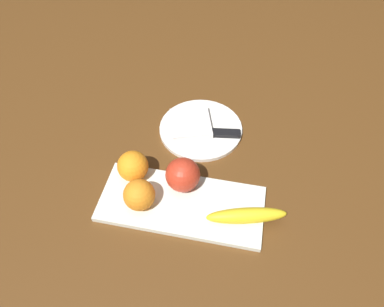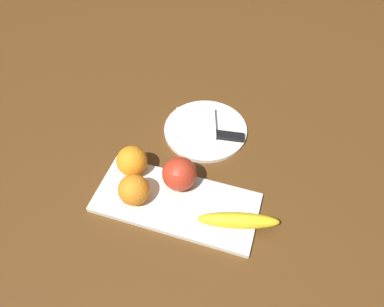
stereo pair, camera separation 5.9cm
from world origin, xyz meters
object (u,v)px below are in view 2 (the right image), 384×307
Objects in this scene: fruit_tray at (176,203)px; knife at (221,135)px; banana at (238,220)px; dinner_plate at (206,130)px; apple at (179,174)px; folded_napkin at (196,124)px; orange_near_banana at (134,190)px; orange_near_apple at (132,161)px.

knife is (-0.05, -0.22, 0.01)m from fruit_tray.
dinner_plate is at bearing 105.01° from banana.
folded_napkin is (0.02, -0.19, -0.03)m from apple.
knife is (-0.07, 0.02, -0.00)m from folded_napkin.
apple is at bearing 65.49° from knife.
fruit_tray is 4.65× the size of apple.
orange_near_banana is 0.65× the size of folded_napkin.
fruit_tray is at bearing 96.57° from folded_napkin.
orange_near_apple is at bearing 62.76° from folded_napkin.
orange_near_banana is at bearing 39.90° from apple.
apple is at bearing 96.27° from folded_napkin.
apple is 0.73× the size of folded_napkin.
dinner_plate is at bearing -91.92° from apple.
banana is 0.30m from dinner_plate.
orange_near_apple is at bearing -22.18° from fruit_tray.
banana is at bearing -178.63° from orange_near_banana.
knife is at bearing 97.92° from banana.
knife is (-0.05, -0.18, -0.04)m from apple.
banana is at bearing 173.90° from fruit_tray.
orange_near_apple is (0.13, -0.05, 0.04)m from fruit_tray.
apple is 0.44× the size of knife.
orange_near_banana is (0.09, 0.02, 0.04)m from fruit_tray.
banana is at bearing 104.73° from knife.
knife is at bearing -134.81° from orange_near_apple.
dinner_plate is 2.05× the size of folded_napkin.
orange_near_apple reaches higher than fruit_tray.
orange_near_banana is 0.32× the size of dinner_plate.
apple is 0.20m from dinner_plate.
folded_napkin is at bearing -117.24° from orange_near_apple.
orange_near_apple reaches higher than folded_napkin.
dinner_plate is (0.15, -0.26, -0.03)m from banana.
dinner_plate is 0.03m from folded_napkin.
dinner_plate is at bearing 180.00° from folded_napkin.
folded_napkin is (0.17, -0.26, -0.01)m from banana.
orange_near_apple is 0.22m from folded_napkin.
apple is 0.36× the size of dinner_plate.
fruit_tray is 2.12× the size of banana.
banana reaches higher than knife.
dinner_plate is (-0.13, -0.19, -0.04)m from orange_near_apple.
folded_napkin is (-0.10, -0.19, -0.03)m from orange_near_apple.
banana reaches higher than dinner_plate.
banana is 0.31m from folded_napkin.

